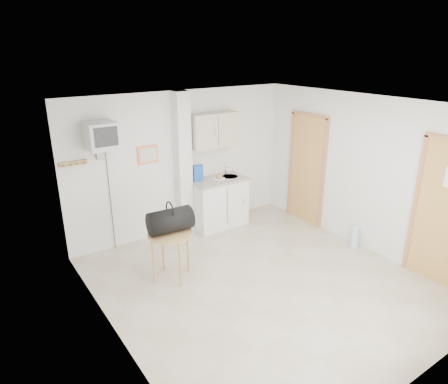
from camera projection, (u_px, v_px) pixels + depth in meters
ground at (262, 282)px, 5.71m from camera, size 4.50×4.50×0.00m
room_envelope at (275, 176)px, 5.38m from camera, size 4.24×4.54×2.55m
kitchenette at (217, 184)px, 7.29m from camera, size 1.03×0.58×2.10m
crt_television at (102, 137)px, 5.84m from camera, size 0.44×0.45×2.15m
round_table at (170, 239)px, 5.62m from camera, size 0.63×0.63×0.73m
duffel_bag at (170, 220)px, 5.55m from camera, size 0.63×0.37×0.45m
water_bottle at (355, 237)px, 6.69m from camera, size 0.12×0.12×0.37m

